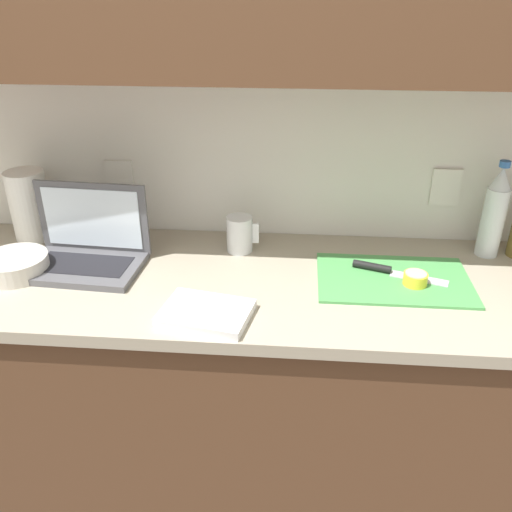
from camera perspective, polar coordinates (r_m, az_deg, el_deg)
name	(u,v)px	position (r m, az deg, el deg)	size (l,w,h in m)	color
ground_plane	(206,489)	(2.15, -5.24, -23.26)	(12.00, 12.00, 0.00)	#564C47
wall_back	(197,17)	(1.60, -6.28, 23.70)	(5.20, 0.38, 2.60)	white
counter_unit	(193,392)	(1.83, -6.60, -14.00)	(2.55, 0.62, 0.89)	brown
laptop	(87,247)	(1.67, -17.33, 0.93)	(0.35, 0.24, 0.23)	#515156
cutting_board	(393,279)	(1.58, 14.27, -2.39)	(0.43, 0.28, 0.01)	#4C9E51
knife	(383,269)	(1.60, 13.25, -1.38)	(0.26, 0.11, 0.02)	silver
lemon_half_cut	(415,279)	(1.56, 16.42, -2.30)	(0.07, 0.07, 0.04)	yellow
bottle_green_soda	(494,213)	(1.77, 23.79, 4.15)	(0.07, 0.07, 0.30)	silver
measuring_cup	(240,234)	(1.68, -1.71, 2.33)	(0.10, 0.08, 0.11)	silver
bowl_white	(15,265)	(1.70, -24.00, -0.91)	(0.19, 0.19, 0.06)	beige
paper_towel_roll	(30,205)	(1.89, -22.71, 4.94)	(0.12, 0.12, 0.23)	white
dish_towel	(206,313)	(1.38, -5.28, -6.00)	(0.22, 0.16, 0.02)	white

